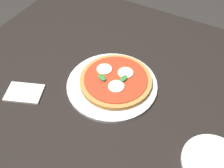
% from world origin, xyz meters
% --- Properties ---
extents(ground_plane, '(6.00, 6.00, 0.00)m').
position_xyz_m(ground_plane, '(0.00, 0.00, 0.00)').
color(ground_plane, '#2D2B28').
extents(dining_table, '(1.22, 1.02, 0.72)m').
position_xyz_m(dining_table, '(0.00, 0.00, 0.62)').
color(dining_table, black).
rests_on(dining_table, ground_plane).
extents(serving_tray, '(0.34, 0.34, 0.01)m').
position_xyz_m(serving_tray, '(-0.03, 0.05, 0.72)').
color(serving_tray, silver).
rests_on(serving_tray, dining_table).
extents(pizza, '(0.27, 0.27, 0.03)m').
position_xyz_m(pizza, '(-0.04, 0.03, 0.74)').
color(pizza, '#C6843F').
rests_on(pizza, serving_tray).
extents(plate_white, '(0.19, 0.19, 0.01)m').
position_xyz_m(plate_white, '(-0.44, 0.17, 0.72)').
color(plate_white, white).
rests_on(plate_white, dining_table).
extents(napkin, '(0.15, 0.13, 0.01)m').
position_xyz_m(napkin, '(0.23, 0.24, 0.72)').
color(napkin, white).
rests_on(napkin, dining_table).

